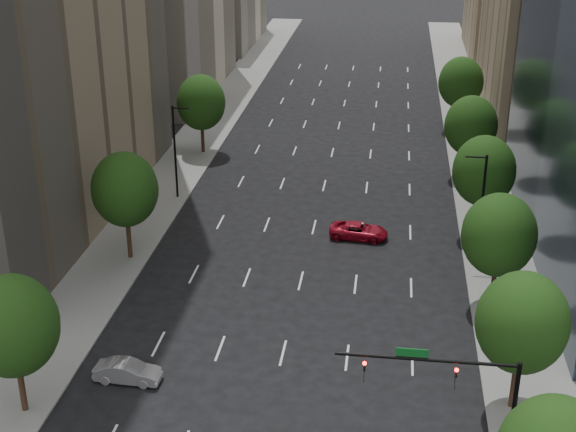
% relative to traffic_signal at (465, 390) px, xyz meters
% --- Properties ---
extents(sidewalk_left, '(6.00, 200.00, 0.15)m').
position_rel_traffic_signal_xyz_m(sidewalk_left, '(-26.03, 30.00, -5.10)').
color(sidewalk_left, slate).
rests_on(sidewalk_left, ground).
extents(sidewalk_right, '(6.00, 200.00, 0.15)m').
position_rel_traffic_signal_xyz_m(sidewalk_right, '(4.97, 30.00, -5.10)').
color(sidewalk_right, slate).
rests_on(sidewalk_right, ground).
extents(filler_right, '(14.00, 26.00, 16.00)m').
position_rel_traffic_signal_xyz_m(filler_right, '(14.47, 103.00, 2.83)').
color(filler_right, '#8C7759').
rests_on(filler_right, ground).
extents(tree_right_1, '(5.20, 5.20, 8.75)m').
position_rel_traffic_signal_xyz_m(tree_right_1, '(3.47, 6.00, 0.58)').
color(tree_right_1, '#382316').
rests_on(tree_right_1, ground).
extents(tree_right_2, '(5.20, 5.20, 8.61)m').
position_rel_traffic_signal_xyz_m(tree_right_2, '(3.47, 18.00, 0.43)').
color(tree_right_2, '#382316').
rests_on(tree_right_2, ground).
extents(tree_right_3, '(5.20, 5.20, 8.89)m').
position_rel_traffic_signal_xyz_m(tree_right_3, '(3.47, 30.00, 0.72)').
color(tree_right_3, '#382316').
rests_on(tree_right_3, ground).
extents(tree_right_4, '(5.20, 5.20, 8.46)m').
position_rel_traffic_signal_xyz_m(tree_right_4, '(3.47, 44.00, 0.29)').
color(tree_right_4, '#382316').
rests_on(tree_right_4, ground).
extents(tree_right_5, '(5.20, 5.20, 8.75)m').
position_rel_traffic_signal_xyz_m(tree_right_5, '(3.47, 60.00, 0.58)').
color(tree_right_5, '#382316').
rests_on(tree_right_5, ground).
extents(tree_left_0, '(5.20, 5.20, 8.75)m').
position_rel_traffic_signal_xyz_m(tree_left_0, '(-24.53, 2.00, 0.58)').
color(tree_left_0, '#382316').
rests_on(tree_left_0, ground).
extents(tree_left_1, '(5.20, 5.20, 8.97)m').
position_rel_traffic_signal_xyz_m(tree_left_1, '(-24.53, 22.00, 0.79)').
color(tree_left_1, '#382316').
rests_on(tree_left_1, ground).
extents(tree_left_2, '(5.20, 5.20, 8.68)m').
position_rel_traffic_signal_xyz_m(tree_left_2, '(-24.53, 48.00, 0.50)').
color(tree_left_2, '#382316').
rests_on(tree_left_2, ground).
extents(streetlight_rn, '(1.70, 0.20, 9.00)m').
position_rel_traffic_signal_xyz_m(streetlight_rn, '(2.91, 25.00, -0.33)').
color(streetlight_rn, black).
rests_on(streetlight_rn, ground).
extents(streetlight_ln, '(1.70, 0.20, 9.00)m').
position_rel_traffic_signal_xyz_m(streetlight_ln, '(-23.96, 35.00, -0.33)').
color(streetlight_ln, black).
rests_on(streetlight_ln, ground).
extents(traffic_signal, '(9.12, 0.40, 7.38)m').
position_rel_traffic_signal_xyz_m(traffic_signal, '(0.00, 0.00, 0.00)').
color(traffic_signal, black).
rests_on(traffic_signal, ground).
extents(car_silver, '(4.16, 1.56, 1.36)m').
position_rel_traffic_signal_xyz_m(car_silver, '(-19.53, 5.69, -4.49)').
color(car_silver, '#98979D').
rests_on(car_silver, ground).
extents(car_red_far, '(5.07, 2.63, 1.36)m').
position_rel_traffic_signal_xyz_m(car_red_far, '(-6.57, 28.25, -4.49)').
color(car_red_far, maroon).
rests_on(car_red_far, ground).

